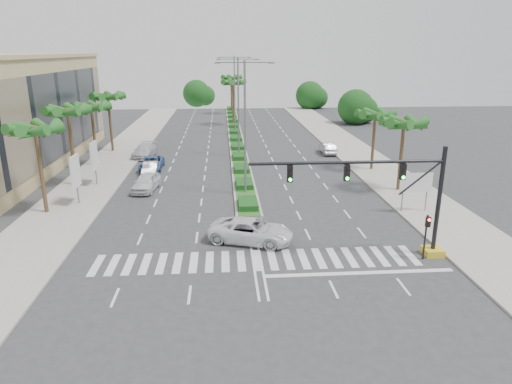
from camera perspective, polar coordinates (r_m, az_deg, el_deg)
The scene contains 28 objects.
ground at distance 29.31m, azimuth 0.11°, elevation -8.54°, with size 160.00×160.00×0.00m, color #333335.
footpath_right at distance 51.00m, azimuth 15.64°, elevation 2.21°, with size 6.00×120.00×0.15m, color gray.
footpath_left at distance 49.80m, azimuth -19.45°, elevation 1.50°, with size 6.00×120.00×0.15m, color gray.
median at distance 72.45m, azimuth -2.60°, elevation 7.18°, with size 2.20×75.00×0.20m, color gray.
median_grass at distance 72.43m, azimuth -2.60°, elevation 7.28°, with size 1.80×75.00×0.04m, color #2C6021.
building at distance 57.95m, azimuth -29.00°, elevation 8.44°, with size 12.00×36.00×12.00m, color tan.
signal_gantry at distance 30.10m, azimuth 18.01°, elevation -1.61°, with size 12.60×1.20×7.20m.
pedestrian_signal at distance 30.51m, azimuth 20.55°, elevation -4.45°, with size 0.28×0.36×3.00m.
direction_sign at distance 39.03m, azimuth 19.35°, elevation 0.95°, with size 2.70×0.11×3.40m.
billboard_near at distance 41.47m, azimuth -21.65°, elevation 2.36°, with size 0.18×2.10×4.35m.
billboard_far at distance 47.07m, azimuth -19.58°, elevation 4.25°, with size 0.18×2.10×4.35m.
palm_left_near at distance 39.56m, azimuth -25.86°, elevation 6.73°, with size 4.57×4.68×7.55m.
palm_left_mid at distance 46.97m, azimuth -22.47°, elevation 9.03°, with size 4.57×4.68×7.95m.
palm_left_far at distance 54.64m, azimuth -19.88°, elevation 9.67°, with size 4.57×4.68×7.35m.
palm_left_end at distance 62.31m, azimuth -18.01°, elevation 11.03°, with size 4.57×4.68×7.75m.
palm_right_near at distance 44.05m, azimuth 18.00°, elevation 7.87°, with size 4.57×4.68×7.05m.
palm_right_far at distance 51.51m, azimuth 14.68°, elevation 9.07°, with size 4.57×4.68×6.75m.
palm_median_a at distance 81.53m, azimuth -2.89°, elevation 13.31°, with size 4.57×4.68×8.05m.
palm_median_b at distance 96.49m, azimuth -3.13°, elevation 13.92°, with size 4.57×4.68×8.05m.
streetlight_near at distance 40.80m, azimuth -1.39°, elevation 8.87°, with size 5.10×0.25×12.00m.
streetlight_mid at distance 56.66m, azimuth -2.22°, elevation 11.22°, with size 5.10×0.25×12.00m.
streetlight_far at distance 72.58m, azimuth -2.70°, elevation 12.54°, with size 5.10×0.25×12.00m.
car_parked_a at distance 44.50m, azimuth -13.55°, elevation 1.20°, with size 1.92×4.78×1.63m, color silver.
car_parked_b at distance 49.98m, azimuth -13.07°, elevation 2.84°, with size 1.48×4.24×1.40m, color #A09FA4.
car_parked_c at distance 52.40m, azimuth -12.90°, elevation 3.53°, with size 2.34×5.09×1.41m, color #335C9C.
car_parked_d at distance 58.79m, azimuth -13.79°, elevation 5.03°, with size 2.24×5.50×1.60m, color silver.
car_crossing at distance 31.69m, azimuth -0.64°, elevation -4.88°, with size 2.69×5.83×1.62m, color white.
car_right at distance 59.78m, azimuth 8.95°, elevation 5.44°, with size 1.53×4.38×1.44m, color #B6B5BA.
Camera 1 is at (-2.01, -26.31, 12.75)m, focal length 32.00 mm.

